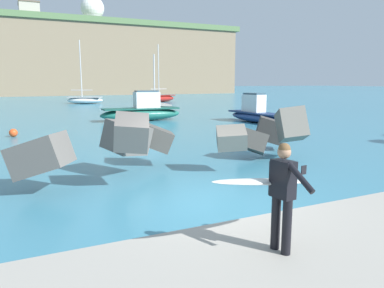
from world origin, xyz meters
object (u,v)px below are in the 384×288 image
at_px(mooring_buoy_middle, 13,133).
at_px(mooring_buoy_inner, 151,115).
at_px(boat_mid_right, 142,111).
at_px(boat_far_left, 85,100).
at_px(station_building_west, 29,12).
at_px(surfer_with_board, 276,188).
at_px(radar_dome, 93,13).
at_px(boat_near_centre, 161,98).
at_px(boat_far_centre, 156,107).
at_px(boat_near_right, 256,114).

bearing_deg(mooring_buoy_middle, mooring_buoy_inner, 32.78).
height_order(boat_mid_right, boat_far_left, boat_far_left).
bearing_deg(boat_far_left, mooring_buoy_middle, -106.44).
relative_size(boat_far_left, mooring_buoy_middle, 18.87).
bearing_deg(station_building_west, boat_mid_right, -86.20).
xyz_separation_m(surfer_with_board, mooring_buoy_middle, (-3.92, 17.33, -1.06)).
relative_size(surfer_with_board, radar_dome, 0.22).
relative_size(surfer_with_board, boat_near_centre, 0.26).
height_order(mooring_buoy_inner, station_building_west, station_building_west).
relative_size(boat_mid_right, mooring_buoy_middle, 14.16).
bearing_deg(boat_near_centre, boat_far_centre, -112.17).
relative_size(boat_mid_right, boat_far_left, 0.75).
height_order(boat_near_centre, boat_mid_right, boat_near_centre).
xyz_separation_m(boat_near_right, boat_far_centre, (-3.71, 11.35, -0.15)).
distance_m(boat_near_right, station_building_west, 75.52).
bearing_deg(boat_near_centre, station_building_west, 108.74).
xyz_separation_m(mooring_buoy_inner, radar_dome, (10.68, 78.25, 21.12)).
height_order(mooring_buoy_middle, radar_dome, radar_dome).
bearing_deg(boat_near_centre, boat_mid_right, -113.75).
distance_m(boat_mid_right, boat_far_centre, 7.71).
height_order(boat_near_right, boat_mid_right, boat_mid_right).
distance_m(boat_near_right, boat_mid_right, 8.56).
height_order(surfer_with_board, boat_far_centre, boat_far_centre).
bearing_deg(boat_near_right, radar_dome, 86.81).
bearing_deg(boat_far_centre, station_building_west, 97.53).
height_order(surfer_with_board, boat_near_right, boat_near_right).
xyz_separation_m(surfer_with_board, boat_mid_right, (4.90, 22.24, -0.56)).
xyz_separation_m(mooring_buoy_middle, radar_dome, (20.79, 84.75, 21.12)).
bearing_deg(boat_far_left, station_building_west, 95.51).
height_order(surfer_with_board, boat_near_centre, boat_near_centre).
relative_size(surfer_with_board, mooring_buoy_middle, 4.82).
xyz_separation_m(boat_far_left, station_building_west, (-4.23, 43.87, 17.97)).
height_order(boat_far_left, station_building_west, station_building_west).
bearing_deg(boat_mid_right, surfer_with_board, -102.42).
bearing_deg(mooring_buoy_middle, boat_mid_right, 29.10).
bearing_deg(mooring_buoy_middle, boat_near_right, 1.42).
bearing_deg(surfer_with_board, boat_near_centre, 71.54).
bearing_deg(radar_dome, boat_far_left, -102.38).
bearing_deg(boat_far_left, boat_near_centre, -1.37).
height_order(boat_near_centre, radar_dome, radar_dome).
bearing_deg(boat_far_left, surfer_with_board, -95.70).
distance_m(surfer_with_board, boat_far_left, 46.51).
distance_m(boat_near_right, mooring_buoy_inner, 8.56).
bearing_deg(mooring_buoy_middle, station_building_west, 86.61).
relative_size(boat_near_right, station_building_west, 0.98).
bearing_deg(boat_near_centre, boat_far_left, 178.63).
distance_m(boat_mid_right, mooring_buoy_middle, 10.11).
distance_m(boat_mid_right, station_building_west, 70.35).
height_order(boat_far_centre, mooring_buoy_inner, boat_far_centre).
bearing_deg(boat_near_centre, boat_near_right, -96.43).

